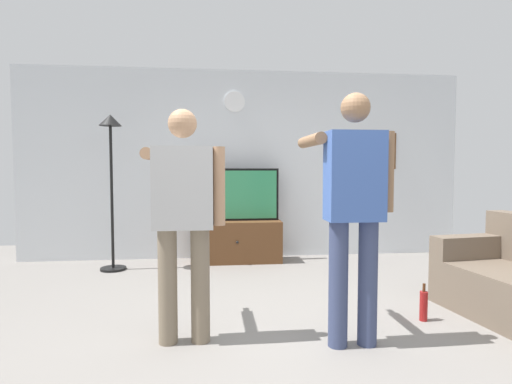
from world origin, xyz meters
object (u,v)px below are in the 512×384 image
at_px(floor_lamp, 111,159).
at_px(beverage_bottle, 424,305).
at_px(tv_stand, 236,241).
at_px(television, 236,195).
at_px(person_standing_nearer_couch, 353,204).
at_px(framed_picture, 372,151).
at_px(wall_clock, 235,102).
at_px(person_standing_nearer_lamp, 183,211).

bearing_deg(floor_lamp, beverage_bottle, -34.46).
xyz_separation_m(tv_stand, television, (-0.00, 0.05, 0.65)).
bearing_deg(person_standing_nearer_couch, framed_picture, 65.71).
relative_size(television, person_standing_nearer_couch, 0.65).
bearing_deg(wall_clock, floor_lamp, -160.09).
height_order(framed_picture, beverage_bottle, framed_picture).
bearing_deg(tv_stand, person_standing_nearer_lamp, -101.98).
xyz_separation_m(person_standing_nearer_lamp, beverage_bottle, (1.99, 0.20, -0.85)).
bearing_deg(framed_picture, person_standing_nearer_lamp, -132.26).
bearing_deg(beverage_bottle, tv_stand, 121.40).
bearing_deg(floor_lamp, wall_clock, 19.91).
height_order(framed_picture, floor_lamp, floor_lamp).
relative_size(wall_clock, person_standing_nearer_couch, 0.16).
bearing_deg(floor_lamp, tv_stand, 10.21).
bearing_deg(tv_stand, framed_picture, 8.15).
bearing_deg(tv_stand, television, 90.00).
xyz_separation_m(television, person_standing_nearer_couch, (0.68, -2.81, 0.11)).
bearing_deg(framed_picture, floor_lamp, -170.95).
xyz_separation_m(floor_lamp, person_standing_nearer_lamp, (1.05, -2.29, -0.42)).
bearing_deg(person_standing_nearer_lamp, wall_clock, 79.20).
bearing_deg(person_standing_nearer_couch, tv_stand, 103.81).
relative_size(floor_lamp, person_standing_nearer_lamp, 1.14).
height_order(television, floor_lamp, floor_lamp).
bearing_deg(beverage_bottle, wall_clock, 118.54).
xyz_separation_m(television, framed_picture, (2.06, 0.25, 0.62)).
height_order(person_standing_nearer_lamp, person_standing_nearer_couch, person_standing_nearer_couch).
distance_m(wall_clock, floor_lamp, 1.89).
xyz_separation_m(floor_lamp, person_standing_nearer_couch, (2.27, -2.48, -0.37)).
distance_m(person_standing_nearer_couch, beverage_bottle, 1.25).
distance_m(tv_stand, wall_clock, 1.98).
bearing_deg(floor_lamp, framed_picture, 9.05).
xyz_separation_m(tv_stand, floor_lamp, (-1.59, -0.29, 1.12)).
height_order(wall_clock, person_standing_nearer_lamp, wall_clock).
bearing_deg(person_standing_nearer_couch, television, 103.59).
distance_m(wall_clock, person_standing_nearer_lamp, 3.18).
height_order(tv_stand, beverage_bottle, tv_stand).
relative_size(person_standing_nearer_lamp, beverage_bottle, 5.38).
height_order(tv_stand, person_standing_nearer_couch, person_standing_nearer_couch).
height_order(tv_stand, person_standing_nearer_lamp, person_standing_nearer_lamp).
bearing_deg(floor_lamp, person_standing_nearer_couch, -47.48).
xyz_separation_m(wall_clock, framed_picture, (2.06, 0.00, -0.69)).
height_order(television, person_standing_nearer_couch, person_standing_nearer_couch).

